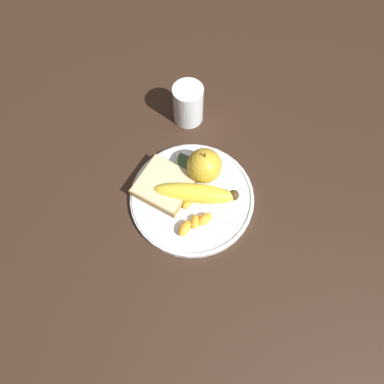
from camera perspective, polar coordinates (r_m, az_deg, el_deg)
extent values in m
plane|color=#332116|center=(0.77, 0.00, -1.06)|extent=(3.00, 3.00, 0.00)
cylinder|color=silver|center=(0.76, 0.00, -0.87)|extent=(0.25, 0.25, 0.01)
torus|color=silver|center=(0.76, 0.00, -0.67)|extent=(0.25, 0.25, 0.01)
cylinder|color=silver|center=(0.84, -0.59, 13.27)|extent=(0.07, 0.07, 0.09)
cylinder|color=#F4A81E|center=(0.85, -0.59, 12.95)|extent=(0.06, 0.06, 0.07)
sphere|color=gold|center=(0.75, 1.78, 4.06)|extent=(0.07, 0.07, 0.07)
cylinder|color=brown|center=(0.72, 1.87, 5.67)|extent=(0.00, 0.00, 0.01)
ellipsoid|color=yellow|center=(0.74, 0.52, 0.11)|extent=(0.17, 0.09, 0.04)
sphere|color=#473319|center=(0.74, 6.36, -0.47)|extent=(0.02, 0.02, 0.02)
cube|color=#AB8751|center=(0.76, -4.21, 1.06)|extent=(0.11, 0.11, 0.02)
cube|color=beige|center=(0.76, -4.21, 1.06)|extent=(0.11, 0.10, 0.02)
cube|color=silver|center=(0.74, 2.85, -2.83)|extent=(0.13, 0.02, 0.00)
cube|color=silver|center=(0.76, -3.21, 0.02)|extent=(0.05, 0.03, 0.00)
cube|color=white|center=(0.78, -0.99, 4.05)|extent=(0.04, 0.03, 0.02)
cube|color=#334728|center=(0.77, -1.00, 4.46)|extent=(0.04, 0.03, 0.00)
ellipsoid|color=#F9A32D|center=(0.73, 1.89, -4.19)|extent=(0.03, 0.04, 0.02)
ellipsoid|color=#F9A32D|center=(0.74, -0.45, -1.92)|extent=(0.02, 0.03, 0.01)
ellipsoid|color=#F9A32D|center=(0.72, 0.47, -4.56)|extent=(0.03, 0.03, 0.02)
ellipsoid|color=#F9A32D|center=(0.72, -1.14, -5.56)|extent=(0.02, 0.04, 0.02)
ellipsoid|color=#F9A32D|center=(0.75, -1.81, -0.45)|extent=(0.02, 0.03, 0.02)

